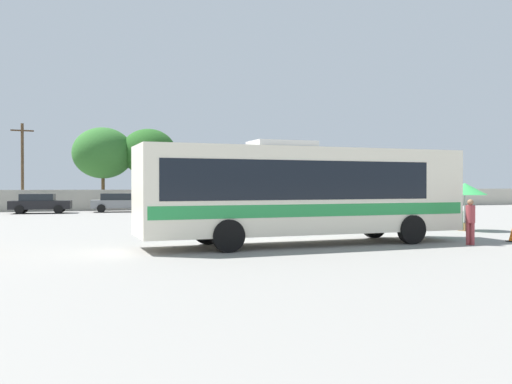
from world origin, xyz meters
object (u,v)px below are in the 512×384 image
at_px(parked_car_rightmost_red, 198,202).
at_px(roadside_tree_midleft, 103,153).
at_px(roadside_tree_midright, 149,152).
at_px(attendant_by_bus_door, 470,219).
at_px(parked_car_second_black, 40,203).
at_px(vendor_umbrella_near_gate_green, 465,190).
at_px(parked_car_third_grey, 118,202).
at_px(utility_pole_near, 22,165).
at_px(coach_bus_cream_green, 301,190).

height_order(parked_car_rightmost_red, roadside_tree_midleft, roadside_tree_midleft).
bearing_deg(parked_car_rightmost_red, roadside_tree_midright, 105.16).
bearing_deg(attendant_by_bus_door, parked_car_second_black, 119.01).
xyz_separation_m(vendor_umbrella_near_gate_green, parked_car_rightmost_red, (-7.53, 22.59, -1.11)).
distance_m(attendant_by_bus_door, parked_car_third_grey, 30.08).
bearing_deg(utility_pole_near, parked_car_second_black, -74.04).
xyz_separation_m(coach_bus_cream_green, parked_car_rightmost_red, (2.02, 25.59, -1.18)).
xyz_separation_m(attendant_by_bus_door, parked_car_second_black, (-15.57, 28.07, -0.14)).
height_order(attendant_by_bus_door, utility_pole_near, utility_pole_near).
bearing_deg(parked_car_second_black, roadside_tree_midleft, 62.90).
bearing_deg(roadside_tree_midright, attendant_by_bus_door, -80.53).
height_order(coach_bus_cream_green, roadside_tree_midright, roadside_tree_midright).
height_order(parked_car_rightmost_red, roadside_tree_midright, roadside_tree_midright).
bearing_deg(vendor_umbrella_near_gate_green, parked_car_third_grey, 120.52).
distance_m(parked_car_rightmost_red, roadside_tree_midright, 11.13).
xyz_separation_m(vendor_umbrella_near_gate_green, roadside_tree_midright, (-10.19, 32.41, 3.41)).
height_order(attendant_by_bus_door, roadside_tree_midright, roadside_tree_midright).
bearing_deg(roadside_tree_midleft, vendor_umbrella_near_gate_green, -66.43).
height_order(attendant_by_bus_door, roadside_tree_midleft, roadside_tree_midleft).
bearing_deg(utility_pole_near, roadside_tree_midright, 18.44).
bearing_deg(parked_car_second_black, utility_pole_near, 105.96).
relative_size(vendor_umbrella_near_gate_green, utility_pole_near, 0.30).
bearing_deg(coach_bus_cream_green, parked_car_rightmost_red, 85.48).
xyz_separation_m(attendant_by_bus_door, utility_pole_near, (-17.20, 33.79, 2.90)).
bearing_deg(parked_car_third_grey, attendant_by_bus_door, -70.89).
xyz_separation_m(coach_bus_cream_green, vendor_umbrella_near_gate_green, (9.55, 3.00, -0.07)).
bearing_deg(roadside_tree_midright, utility_pole_near, -161.56).
height_order(coach_bus_cream_green, attendant_by_bus_door, coach_bus_cream_green).
distance_m(utility_pole_near, roadside_tree_midright, 11.64).
xyz_separation_m(roadside_tree_midleft, roadside_tree_midright, (4.22, -0.60, 0.13)).
bearing_deg(parked_car_rightmost_red, utility_pole_near, 155.64).
xyz_separation_m(parked_car_third_grey, roadside_tree_midleft, (-0.61, 9.62, 4.38)).
relative_size(attendant_by_bus_door, parked_car_second_black, 0.36).
bearing_deg(roadside_tree_midleft, coach_bus_cream_green, -82.32).
bearing_deg(utility_pole_near, parked_car_rightmost_red, -24.36).
bearing_deg(attendant_by_bus_door, coach_bus_cream_green, 160.05).
bearing_deg(parked_car_third_grey, utility_pole_near, 143.87).
distance_m(parked_car_third_grey, roadside_tree_midleft, 10.59).
bearing_deg(roadside_tree_midleft, utility_pole_near, -147.76).
bearing_deg(utility_pole_near, attendant_by_bus_door, -63.02).
height_order(parked_car_second_black, parked_car_third_grey, parked_car_second_black).
xyz_separation_m(parked_car_second_black, roadside_tree_midleft, (5.10, 9.97, 4.38)).
xyz_separation_m(attendant_by_bus_door, roadside_tree_midleft, (-10.46, 38.04, 4.25)).
distance_m(vendor_umbrella_near_gate_green, parked_car_third_grey, 27.17).
bearing_deg(parked_car_rightmost_red, vendor_umbrella_near_gate_green, -71.58).
bearing_deg(attendant_by_bus_door, parked_car_rightmost_red, 97.39).
bearing_deg(vendor_umbrella_near_gate_green, roadside_tree_midright, 107.45).
bearing_deg(vendor_umbrella_near_gate_green, roadside_tree_midleft, 113.57).
height_order(vendor_umbrella_near_gate_green, utility_pole_near, utility_pole_near).
relative_size(attendant_by_bus_door, parked_car_rightmost_red, 0.36).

